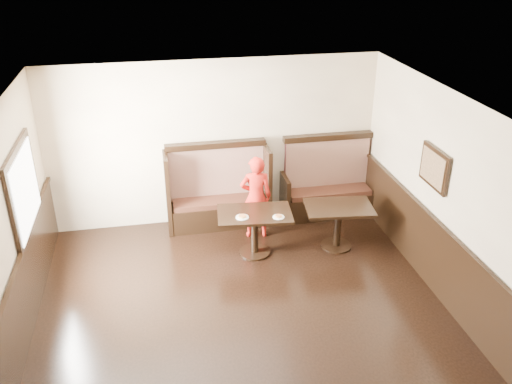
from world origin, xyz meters
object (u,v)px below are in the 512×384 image
object	(u,v)px
booth_main	(218,195)
child	(256,197)
table_neighbor	(338,217)
booth_neighbor	(327,188)
table_main	(255,222)

from	to	relation	value
booth_main	child	bearing A→B (deg)	-44.78
table_neighbor	child	size ratio (longest dim) A/B	0.79
booth_main	booth_neighbor	xyz separation A→B (m)	(1.95, -0.00, -0.05)
booth_main	table_neighbor	distance (m)	2.09
table_main	child	world-z (taller)	child
child	table_neighbor	bearing A→B (deg)	158.71
booth_neighbor	child	distance (m)	1.52
booth_neighbor	table_main	world-z (taller)	booth_neighbor
booth_neighbor	booth_main	bearing A→B (deg)	179.95
table_main	table_neighbor	bearing A→B (deg)	3.51
table_main	table_neighbor	size ratio (longest dim) A/B	1.07
booth_neighbor	table_main	xyz separation A→B (m)	(-1.53, -1.08, 0.07)
table_main	child	xyz separation A→B (m)	(0.13, 0.54, 0.16)
booth_main	table_neighbor	bearing A→B (deg)	-33.13
table_neighbor	child	world-z (taller)	child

